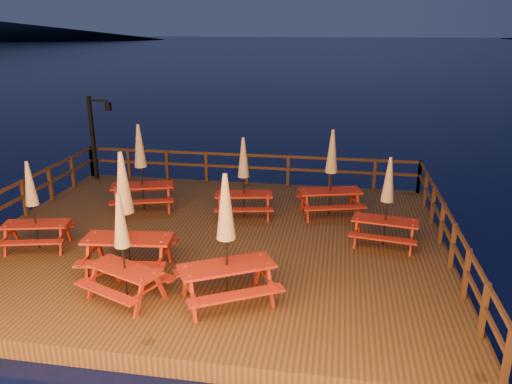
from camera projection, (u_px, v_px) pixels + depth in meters
The scene contains 13 objects.
ground at pixel (213, 252), 13.30m from camera, with size 500.00×500.00×0.00m, color black.
deck at pixel (213, 245), 13.24m from camera, with size 12.00×10.00×0.40m, color #442A15.
deck_piles at pixel (214, 262), 13.40m from camera, with size 11.44×9.44×1.40m.
railing at pixel (227, 190), 14.59m from camera, with size 11.80×9.75×1.10m.
lamp_post at pixel (96, 130), 17.72m from camera, with size 0.85×0.18×3.00m.
picnic_table_0 at pixel (33, 204), 12.21m from camera, with size 1.85×1.64×2.27m.
picnic_table_1 at pixel (123, 246), 9.91m from camera, with size 1.98×1.83×2.28m.
picnic_table_2 at pixel (141, 166), 14.82m from camera, with size 2.21×2.00×2.62m.
picnic_table_3 at pixel (387, 201), 12.40m from camera, with size 1.82×1.58×2.32m.
picnic_table_4 at pixel (331, 172), 14.37m from camera, with size 2.13×1.91×2.57m.
picnic_table_5 at pixel (226, 238), 9.73m from camera, with size 2.42×2.29×2.71m.
picnic_table_6 at pixel (244, 176), 14.29m from camera, with size 1.89×1.66×2.37m.
picnic_table_7 at pixel (125, 212), 10.95m from camera, with size 2.13×1.83×2.81m.
Camera 1 is at (3.17, -11.73, 5.75)m, focal length 35.00 mm.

